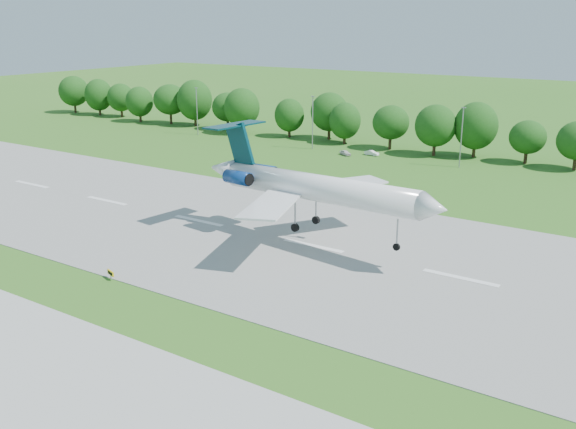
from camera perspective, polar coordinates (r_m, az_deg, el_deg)
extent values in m
plane|color=#29671B|center=(56.39, 6.53, -13.84)|extent=(600.00, 600.00, 0.00)
cube|color=gray|center=(77.33, 15.08, -5.48)|extent=(400.00, 45.00, 0.08)
cylinder|color=#382314|center=(212.47, -16.52, 8.95)|extent=(0.70, 0.70, 3.60)
sphere|color=#11370D|center=(211.96, -16.62, 10.12)|extent=(8.40, 8.40, 8.40)
cylinder|color=#382314|center=(183.94, -8.32, 8.32)|extent=(0.70, 0.70, 3.60)
sphere|color=#11370D|center=(183.35, -8.38, 9.68)|extent=(8.40, 8.40, 8.40)
cylinder|color=#382314|center=(160.38, 2.52, 7.23)|extent=(0.70, 0.70, 3.60)
sphere|color=#11370D|center=(159.70, 2.54, 8.79)|extent=(8.40, 8.40, 8.40)
cylinder|color=#382314|center=(144.27, 16.32, 5.48)|extent=(0.70, 0.70, 3.60)
sphere|color=#11370D|center=(143.51, 16.46, 7.20)|extent=(8.40, 8.40, 8.40)
cylinder|color=gray|center=(169.37, -8.09, 9.04)|extent=(0.24, 0.24, 12.00)
cube|color=gray|center=(168.66, -8.17, 11.09)|extent=(0.90, 0.25, 0.18)
cylinder|color=gray|center=(148.71, 2.20, 8.11)|extent=(0.24, 0.24, 12.00)
cube|color=gray|center=(147.90, 2.22, 10.45)|extent=(0.90, 0.25, 0.18)
cylinder|color=gray|center=(134.14, 15.15, 6.57)|extent=(0.24, 0.24, 12.00)
cube|color=gray|center=(133.24, 15.35, 9.15)|extent=(0.90, 0.25, 0.18)
cylinder|color=white|center=(82.39, 2.69, 2.37)|extent=(30.16, 7.20, 4.34)
cone|color=white|center=(73.64, 12.87, 0.56)|extent=(3.69, 3.87, 3.58)
cone|color=white|center=(93.76, -5.69, 4.03)|extent=(5.27, 4.07, 3.62)
cube|color=white|center=(78.63, -1.49, 0.88)|extent=(8.71, 13.85, 0.39)
cube|color=white|center=(89.10, 4.54, 2.75)|extent=(11.11, 13.61, 0.39)
cube|color=#042D34|center=(90.60, -4.27, 6.09)|extent=(5.22, 1.14, 6.77)
cube|color=#042D34|center=(90.81, -4.76, 7.94)|extent=(4.35, 9.78, 0.31)
cylinder|color=navy|center=(88.24, -4.48, 3.29)|extent=(4.44, 2.41, 2.01)
cylinder|color=navy|center=(91.85, -2.19, 3.87)|extent=(4.44, 2.41, 2.01)
cylinder|color=gray|center=(76.92, 9.68, -1.64)|extent=(0.20, 0.20, 3.49)
cylinder|color=black|center=(77.49, 9.62, -2.86)|extent=(0.93, 0.41, 0.90)
cylinder|color=gray|center=(82.91, 0.64, -0.03)|extent=(0.24, 0.24, 3.49)
cylinder|color=black|center=(83.43, 0.64, -1.17)|extent=(1.14, 0.58, 1.10)
cylinder|color=gray|center=(86.17, 2.52, 0.62)|extent=(0.24, 0.24, 3.49)
cylinder|color=black|center=(86.67, 2.50, -0.49)|extent=(1.14, 0.58, 1.10)
cube|color=gray|center=(77.09, -15.46, -5.35)|extent=(0.12, 0.12, 0.66)
cube|color=gold|center=(76.91, -15.49, -5.02)|extent=(1.49, 0.65, 0.52)
cube|color=black|center=(76.88, -15.56, -5.04)|extent=(1.09, 0.38, 0.33)
imported|color=silver|center=(143.50, 7.46, 5.44)|extent=(3.38, 1.47, 1.08)
imported|color=silver|center=(142.98, 5.11, 5.48)|extent=(3.51, 2.78, 1.12)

